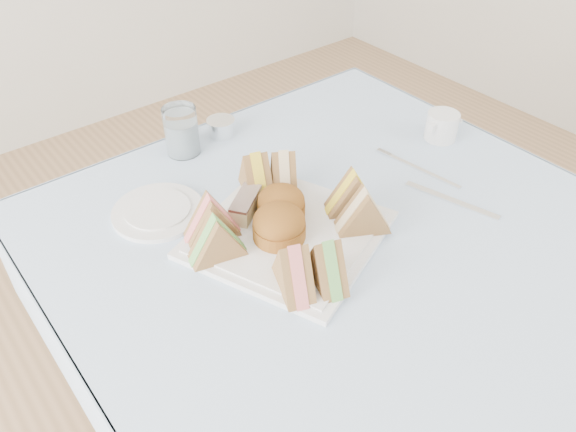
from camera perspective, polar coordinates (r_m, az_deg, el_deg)
table at (r=1.33m, az=4.88°, el=-14.17°), size 0.90×0.90×0.74m
tablecloth at (r=1.05m, az=5.99°, el=-2.02°), size 1.02×1.02×0.01m
serving_plate at (r=1.03m, az=-0.00°, el=-1.88°), size 0.41×0.41×0.01m
sandwich_fl_a at (r=0.90m, az=0.58°, el=-5.17°), size 0.08×0.11×0.09m
sandwich_fl_b at (r=0.91m, az=3.95°, el=-4.59°), size 0.07×0.11×0.09m
sandwich_fr_a at (r=1.06m, az=6.61°, el=2.48°), size 0.11×0.09×0.09m
sandwich_fr_b at (r=1.02m, az=7.71°, el=0.62°), size 0.11×0.09×0.09m
sandwich_bl_a at (r=0.96m, az=-7.27°, el=-2.08°), size 0.11×0.07×0.09m
sandwich_bl_b at (r=1.00m, az=-7.82°, el=-0.02°), size 0.11×0.08×0.09m
sandwich_br_a at (r=1.11m, az=-0.47°, el=4.74°), size 0.09×0.11×0.09m
sandwich_br_b at (r=1.10m, az=-3.28°, el=4.40°), size 0.08×0.12×0.09m
scone_left at (r=1.00m, az=-0.91°, el=-0.86°), size 0.12×0.12×0.06m
scone_right at (r=1.05m, az=-0.69°, el=1.26°), size 0.13×0.13×0.06m
pastry_slice at (r=1.06m, az=-4.32°, el=1.06°), size 0.09×0.08×0.04m
side_plate at (r=1.11m, az=-13.07°, el=0.44°), size 0.21×0.21×0.01m
water_glass at (r=1.26m, az=-10.78°, el=8.50°), size 0.08×0.08×0.11m
tea_strainer at (r=1.33m, az=-6.80°, el=8.83°), size 0.07×0.07×0.04m
knife at (r=1.17m, az=16.25°, el=1.55°), size 0.07×0.19×0.00m
fork at (r=1.23m, az=13.64°, el=4.45°), size 0.03×0.18×0.00m
creamer_jug at (r=1.34m, az=15.36°, el=8.80°), size 0.08×0.08×0.06m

